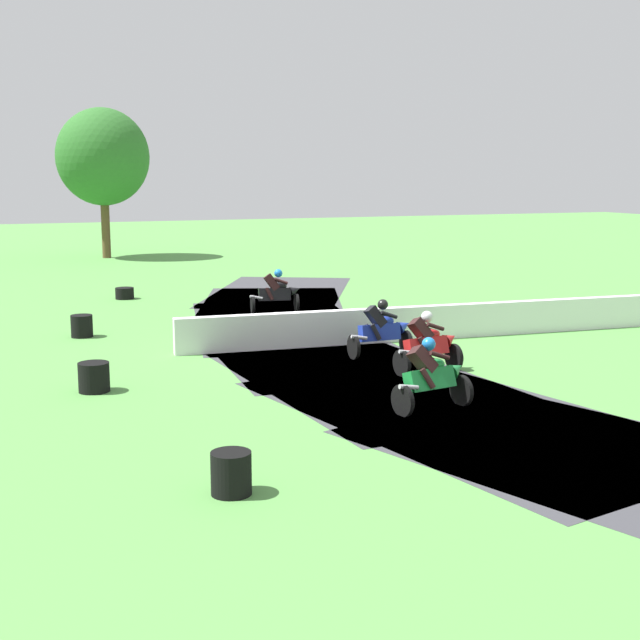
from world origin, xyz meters
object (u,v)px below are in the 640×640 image
(motorcycle_trailing_red, at_px, (429,343))
(tire_stack_near, at_px, (125,293))
(motorcycle_lead_black, at_px, (277,292))
(tire_stack_mid_a, at_px, (82,326))
(motorcycle_chase_blue, at_px, (382,329))
(motorcycle_fourth_green, at_px, (432,376))
(tire_stack_far, at_px, (231,473))
(tire_stack_mid_b, at_px, (94,377))

(motorcycle_trailing_red, relative_size, tire_stack_near, 2.60)
(motorcycle_lead_black, height_order, tire_stack_mid_a, motorcycle_lead_black)
(motorcycle_lead_black, distance_m, tire_stack_mid_a, 6.52)
(motorcycle_lead_black, bearing_deg, motorcycle_chase_blue, -88.36)
(motorcycle_lead_black, height_order, motorcycle_fourth_green, motorcycle_lead_black)
(motorcycle_trailing_red, distance_m, tire_stack_near, 14.62)
(tire_stack_far, bearing_deg, motorcycle_trailing_red, 42.07)
(tire_stack_near, bearing_deg, motorcycle_fourth_green, -79.81)
(tire_stack_near, bearing_deg, tire_stack_mid_b, -101.88)
(tire_stack_mid_b, bearing_deg, motorcycle_trailing_red, -7.48)
(tire_stack_mid_b, relative_size, tire_stack_far, 1.05)
(motorcycle_chase_blue, height_order, motorcycle_trailing_red, motorcycle_chase_blue)
(tire_stack_far, bearing_deg, tire_stack_mid_b, 98.78)
(motorcycle_trailing_red, relative_size, tire_stack_mid_b, 2.67)
(tire_stack_near, bearing_deg, tire_stack_mid_a, -108.30)
(motorcycle_trailing_red, height_order, tire_stack_far, motorcycle_trailing_red)
(motorcycle_lead_black, relative_size, tire_stack_near, 2.66)
(motorcycle_chase_blue, bearing_deg, motorcycle_trailing_red, -82.69)
(tire_stack_far, bearing_deg, tire_stack_mid_a, 92.36)
(motorcycle_chase_blue, height_order, tire_stack_near, motorcycle_chase_blue)
(motorcycle_trailing_red, bearing_deg, tire_stack_near, 107.61)
(motorcycle_lead_black, distance_m, motorcycle_fourth_green, 11.78)
(tire_stack_mid_b, bearing_deg, motorcycle_chase_blue, 7.62)
(tire_stack_near, xyz_separation_m, tire_stack_far, (-1.73, -19.48, 0.10))
(motorcycle_chase_blue, xyz_separation_m, motorcycle_trailing_red, (0.24, -1.86, -0.02))
(tire_stack_mid_b, bearing_deg, tire_stack_near, 78.12)
(motorcycle_chase_blue, xyz_separation_m, tire_stack_near, (-4.18, 12.07, -0.46))
(motorcycle_chase_blue, bearing_deg, tire_stack_near, 109.11)
(motorcycle_fourth_green, bearing_deg, motorcycle_chase_blue, 75.43)
(motorcycle_lead_black, relative_size, tire_stack_far, 2.86)
(motorcycle_trailing_red, bearing_deg, tire_stack_mid_b, 172.52)
(tire_stack_near, relative_size, tire_stack_mid_a, 1.08)
(motorcycle_trailing_red, distance_m, tire_stack_mid_b, 7.22)
(motorcycle_chase_blue, distance_m, tire_stack_near, 12.78)
(motorcycle_lead_black, height_order, tire_stack_far, motorcycle_lead_black)
(motorcycle_trailing_red, relative_size, tire_stack_mid_a, 2.79)
(tire_stack_mid_b, xyz_separation_m, tire_stack_far, (1.00, -6.49, 0.00))
(motorcycle_chase_blue, distance_m, motorcycle_fourth_green, 4.73)
(motorcycle_chase_blue, distance_m, tire_stack_far, 9.49)
(motorcycle_lead_black, bearing_deg, tire_stack_mid_b, -129.69)
(tire_stack_near, xyz_separation_m, tire_stack_mid_a, (-2.25, -6.81, 0.10))
(motorcycle_lead_black, distance_m, motorcycle_trailing_red, 9.03)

